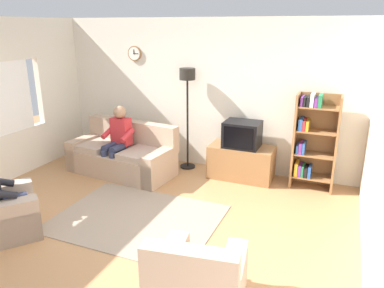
# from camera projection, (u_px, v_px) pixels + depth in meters

# --- Properties ---
(ground_plane) EXTENTS (12.00, 12.00, 0.00)m
(ground_plane) POSITION_uv_depth(u_px,v_px,m) (131.00, 229.00, 4.86)
(ground_plane) COLOR #B27F51
(back_wall_assembly) EXTENTS (6.20, 0.17, 2.70)m
(back_wall_assembly) POSITION_uv_depth(u_px,v_px,m) (204.00, 94.00, 6.78)
(back_wall_assembly) COLOR silver
(back_wall_assembly) RESTS_ON ground_plane
(couch) EXTENTS (1.98, 1.07, 0.90)m
(couch) POSITION_uv_depth(u_px,v_px,m) (123.00, 156.00, 6.66)
(couch) COLOR tan
(couch) RESTS_ON ground_plane
(tv_stand) EXTENTS (1.10, 0.56, 0.58)m
(tv_stand) POSITION_uv_depth(u_px,v_px,m) (241.00, 162.00, 6.43)
(tv_stand) COLOR olive
(tv_stand) RESTS_ON ground_plane
(tv) EXTENTS (0.60, 0.49, 0.44)m
(tv) POSITION_uv_depth(u_px,v_px,m) (242.00, 134.00, 6.25)
(tv) COLOR black
(tv) RESTS_ON tv_stand
(bookshelf) EXTENTS (0.68, 0.36, 1.56)m
(bookshelf) POSITION_uv_depth(u_px,v_px,m) (312.00, 140.00, 5.91)
(bookshelf) COLOR olive
(bookshelf) RESTS_ON ground_plane
(floor_lamp) EXTENTS (0.28, 0.28, 1.85)m
(floor_lamp) POSITION_uv_depth(u_px,v_px,m) (187.00, 91.00, 6.55)
(floor_lamp) COLOR black
(floor_lamp) RESTS_ON ground_plane
(armchair_near_bookshelf) EXTENTS (0.92, 0.99, 0.90)m
(armchair_near_bookshelf) POSITION_uv_depth(u_px,v_px,m) (198.00, 287.00, 3.37)
(armchair_near_bookshelf) COLOR tan
(armchair_near_bookshelf) RESTS_ON ground_plane
(area_rug) EXTENTS (2.20, 1.70, 0.01)m
(area_rug) POSITION_uv_depth(u_px,v_px,m) (137.00, 218.00, 5.13)
(area_rug) COLOR gray
(area_rug) RESTS_ON ground_plane
(person_on_couch) EXTENTS (0.54, 0.56, 1.24)m
(person_on_couch) POSITION_uv_depth(u_px,v_px,m) (118.00, 137.00, 6.44)
(person_on_couch) COLOR red
(person_on_couch) RESTS_ON ground_plane
(person_in_left_armchair) EXTENTS (0.62, 0.64, 1.12)m
(person_in_left_armchair) POSITION_uv_depth(u_px,v_px,m) (1.00, 190.00, 4.60)
(person_in_left_armchair) COLOR black
(person_in_left_armchair) RESTS_ON ground_plane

